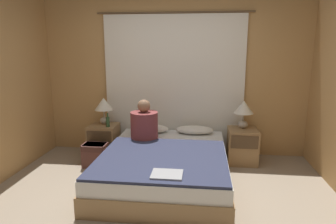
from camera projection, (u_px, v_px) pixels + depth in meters
ground_plane at (157, 207)px, 3.28m from camera, size 16.00×16.00×0.00m
wall_back at (174, 76)px, 4.78m from camera, size 4.28×0.06×2.50m
curtain_panel at (174, 85)px, 4.75m from camera, size 2.40×0.02×2.23m
bed at (165, 166)px, 3.90m from camera, size 1.59×2.06×0.40m
nightstand_left at (104, 141)px, 4.72m from camera, size 0.43×0.44×0.52m
nightstand_right at (242, 146)px, 4.48m from camera, size 0.43×0.44×0.52m
lamp_left at (104, 106)px, 4.67m from camera, size 0.29×0.29×0.42m
lamp_right at (244, 109)px, 4.43m from camera, size 0.29×0.29×0.42m
pillow_left at (150, 128)px, 4.70m from camera, size 0.58×0.29×0.12m
pillow_right at (194, 130)px, 4.62m from camera, size 0.58×0.29×0.12m
blanket_on_bed at (162, 158)px, 3.57m from camera, size 1.53×1.43×0.03m
person_left_in_bed at (144, 124)px, 4.30m from camera, size 0.39×0.39×0.59m
beer_bottle_on_left_stand at (108, 121)px, 4.54m from camera, size 0.06×0.06×0.21m
laptop_on_bed at (167, 174)px, 3.06m from camera, size 0.32×0.26×0.02m
backpack_on_floor at (95, 154)px, 4.35m from camera, size 0.34×0.27×0.34m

